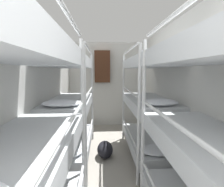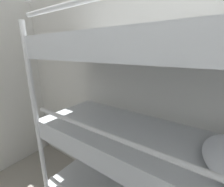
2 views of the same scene
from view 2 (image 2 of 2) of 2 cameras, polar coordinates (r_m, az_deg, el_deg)
The scene contains 1 object.
bunk_stack_right_far at distance 1.29m, azimuth 11.41°, elevation -17.99°, with size 0.73×1.78×2.02m.
Camera 2 is at (-0.28, 2.98, 1.75)m, focal length 24.00 mm.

